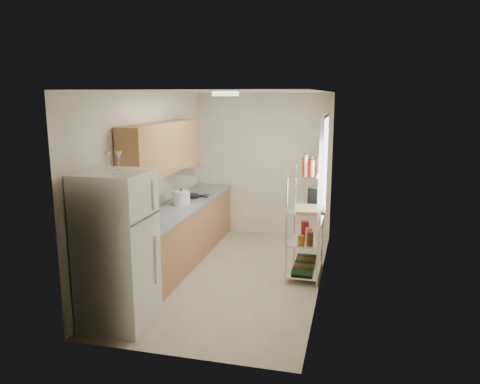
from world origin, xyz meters
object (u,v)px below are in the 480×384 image
(rice_cooker, at_px, (181,198))
(frying_pan_large, at_px, (190,196))
(cutting_board, at_px, (310,209))
(espresso_machine, at_px, (315,195))
(refrigerator, at_px, (117,250))

(rice_cooker, relative_size, frying_pan_large, 0.98)
(cutting_board, bearing_deg, frying_pan_large, 156.81)
(espresso_machine, bearing_deg, frying_pan_large, -176.37)
(refrigerator, distance_m, rice_cooker, 2.12)
(cutting_board, bearing_deg, refrigerator, -137.76)
(rice_cooker, bearing_deg, cutting_board, -9.71)
(frying_pan_large, xyz_separation_m, cutting_board, (2.05, -0.88, 0.10))
(rice_cooker, bearing_deg, frying_pan_large, 94.76)
(frying_pan_large, bearing_deg, espresso_machine, -7.64)
(refrigerator, xyz_separation_m, frying_pan_large, (-0.09, 2.65, 0.05))
(frying_pan_large, relative_size, cutting_board, 0.56)
(frying_pan_large, xyz_separation_m, espresso_machine, (2.07, -0.44, 0.22))
(rice_cooker, xyz_separation_m, cutting_board, (2.00, -0.34, 0.02))
(rice_cooker, distance_m, frying_pan_large, 0.54)
(refrigerator, relative_size, cutting_board, 3.57)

